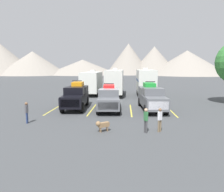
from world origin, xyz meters
TOP-DOWN VIEW (x-y plane):
  - ground_plane at (0.00, 0.00)m, footprint 240.00×240.00m
  - pickup_truck_a at (-3.56, 0.16)m, footprint 2.31×5.46m
  - pickup_truck_b at (-0.26, -0.22)m, footprint 2.35×5.74m
  - pickup_truck_c at (3.85, 0.07)m, footprint 2.32×5.94m
  - lot_stripe_a at (-5.63, -0.38)m, footprint 0.12×5.50m
  - lot_stripe_b at (-1.88, -0.38)m, footprint 0.12×5.50m
  - lot_stripe_c at (1.88, -0.38)m, footprint 0.12×5.50m
  - lot_stripe_d at (5.63, -0.38)m, footprint 0.12×5.50m
  - camper_trailer_a at (-3.60, 10.29)m, footprint 2.47×7.98m
  - camper_trailer_b at (-0.18, 9.56)m, footprint 2.43×8.35m
  - camper_trailer_c at (4.24, 9.78)m, footprint 2.43×7.96m
  - person_a at (3.50, -6.89)m, footprint 0.29×0.28m
  - person_b at (-5.85, -5.45)m, footprint 0.22×0.34m
  - person_c at (2.60, -7.12)m, footprint 0.27×0.31m
  - dog at (-0.16, -7.15)m, footprint 0.87×0.68m
  - mountain_ridge at (-11.77, 88.81)m, footprint 160.74×45.58m

SIDE VIEW (x-z plane):
  - ground_plane at x=0.00m, z-range 0.00..0.00m
  - lot_stripe_a at x=-5.63m, z-range 0.00..0.01m
  - lot_stripe_b at x=-1.88m, z-range 0.00..0.01m
  - lot_stripe_c at x=1.88m, z-range 0.00..0.01m
  - lot_stripe_d at x=5.63m, z-range 0.00..0.01m
  - dog at x=-0.16m, z-range 0.12..0.86m
  - person_a at x=3.50m, z-range 0.12..1.65m
  - person_c at x=2.60m, z-range 0.12..1.68m
  - person_b at x=-5.85m, z-range 0.12..1.68m
  - pickup_truck_b at x=-0.26m, z-range -0.10..2.38m
  - pickup_truck_c at x=3.85m, z-range -0.12..2.55m
  - pickup_truck_a at x=-3.56m, z-range -0.12..2.60m
  - camper_trailer_a at x=-3.60m, z-range 0.10..3.73m
  - camper_trailer_b at x=-0.18m, z-range 0.10..4.06m
  - camper_trailer_c at x=4.24m, z-range 0.10..4.08m
  - mountain_ridge at x=-11.77m, z-range -1.76..15.45m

